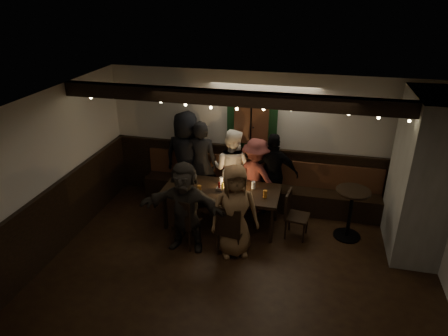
% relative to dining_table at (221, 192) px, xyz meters
% --- Properties ---
extents(room, '(6.02, 5.01, 2.62)m').
position_rel_dining_table_xyz_m(room, '(1.61, 0.02, 0.41)').
color(room, black).
rests_on(room, ground).
extents(dining_table, '(2.05, 0.88, 0.89)m').
position_rel_dining_table_xyz_m(dining_table, '(0.00, 0.00, 0.00)').
color(dining_table, black).
rests_on(dining_table, ground).
extents(chair_near_left, '(0.51, 0.51, 0.92)m').
position_rel_dining_table_xyz_m(chair_near_left, '(-0.46, -0.79, -0.15)').
color(chair_near_left, black).
rests_on(chair_near_left, ground).
extents(chair_near_right, '(0.47, 0.47, 0.91)m').
position_rel_dining_table_xyz_m(chair_near_right, '(0.34, -0.83, -0.16)').
color(chair_near_right, black).
rests_on(chair_near_right, ground).
extents(chair_end, '(0.43, 0.43, 0.85)m').
position_rel_dining_table_xyz_m(chair_end, '(1.28, -0.06, -0.19)').
color(chair_end, black).
rests_on(chair_end, ground).
extents(high_top, '(0.57, 0.57, 0.91)m').
position_rel_dining_table_xyz_m(high_top, '(2.23, 0.13, -0.09)').
color(high_top, black).
rests_on(high_top, ground).
extents(person_a, '(0.94, 0.64, 1.85)m').
position_rel_dining_table_xyz_m(person_a, '(-0.89, 0.78, 0.26)').
color(person_a, black).
rests_on(person_a, ground).
extents(person_b, '(0.68, 0.50, 1.73)m').
position_rel_dining_table_xyz_m(person_b, '(-0.57, 0.67, 0.20)').
color(person_b, black).
rests_on(person_b, ground).
extents(person_c, '(0.87, 0.74, 1.60)m').
position_rel_dining_table_xyz_m(person_c, '(0.03, 0.73, 0.13)').
color(person_c, white).
rests_on(person_c, ground).
extents(person_d, '(1.10, 0.90, 1.48)m').
position_rel_dining_table_xyz_m(person_d, '(0.51, 0.64, 0.07)').
color(person_d, '#572624').
rests_on(person_d, ground).
extents(person_e, '(0.96, 0.47, 1.59)m').
position_rel_dining_table_xyz_m(person_e, '(0.83, 0.67, 0.13)').
color(person_e, black).
rests_on(person_e, ground).
extents(person_f, '(1.44, 0.47, 1.55)m').
position_rel_dining_table_xyz_m(person_f, '(-0.41, -0.80, 0.10)').
color(person_f, black).
rests_on(person_f, ground).
extents(person_g, '(0.90, 0.75, 1.57)m').
position_rel_dining_table_xyz_m(person_g, '(0.40, -0.77, 0.11)').
color(person_g, brown).
rests_on(person_g, ground).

